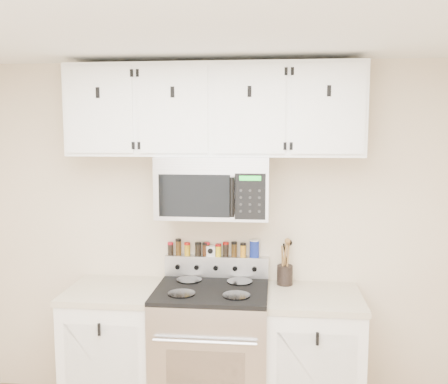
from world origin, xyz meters
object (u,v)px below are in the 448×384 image
(range, at_px, (212,353))
(salt_canister, at_px, (254,248))
(utensil_crock, at_px, (285,273))
(microwave, at_px, (214,187))

(range, height_order, salt_canister, salt_canister)
(salt_canister, bearing_deg, utensil_crock, -15.23)
(utensil_crock, bearing_deg, salt_canister, 164.77)
(range, distance_m, microwave, 1.15)
(range, relative_size, microwave, 1.45)
(salt_canister, bearing_deg, microwave, -150.60)
(range, relative_size, utensil_crock, 3.38)
(microwave, xyz_separation_m, salt_canister, (0.28, 0.16, -0.46))
(microwave, distance_m, salt_canister, 0.56)
(range, xyz_separation_m, microwave, (0.00, 0.13, 1.14))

